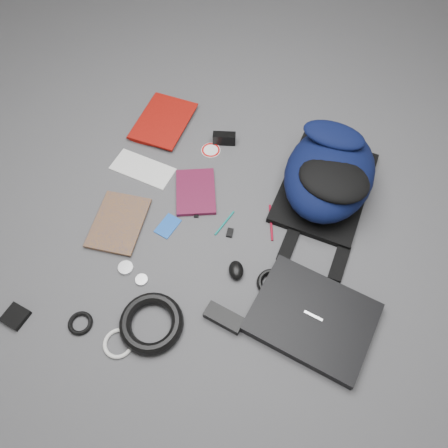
% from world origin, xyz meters
% --- Properties ---
extents(ground, '(4.00, 4.00, 0.00)m').
position_xyz_m(ground, '(0.00, 0.00, 0.00)').
color(ground, '#4F4F51').
rests_on(ground, ground).
extents(backpack, '(0.42, 0.55, 0.21)m').
position_xyz_m(backpack, '(0.34, 0.26, 0.10)').
color(backpack, black).
rests_on(backpack, ground).
extents(laptop, '(0.45, 0.38, 0.04)m').
position_xyz_m(laptop, '(0.37, -0.28, 0.02)').
color(laptop, black).
rests_on(laptop, ground).
extents(textbook_red, '(0.24, 0.31, 0.03)m').
position_xyz_m(textbook_red, '(-0.48, 0.45, 0.02)').
color(textbook_red, maroon).
rests_on(textbook_red, ground).
extents(comic_book, '(0.19, 0.25, 0.02)m').
position_xyz_m(comic_book, '(-0.47, -0.09, 0.01)').
color(comic_book, '#BE730D').
rests_on(comic_book, ground).
extents(envelope, '(0.27, 0.16, 0.00)m').
position_xyz_m(envelope, '(-0.38, 0.18, 0.00)').
color(envelope, white).
rests_on(envelope, ground).
extents(dvd_case, '(0.21, 0.25, 0.02)m').
position_xyz_m(dvd_case, '(-0.14, 0.12, 0.01)').
color(dvd_case, '#470D23').
rests_on(dvd_case, ground).
extents(compact_camera, '(0.10, 0.05, 0.05)m').
position_xyz_m(compact_camera, '(-0.10, 0.40, 0.03)').
color(compact_camera, black).
rests_on(compact_camera, ground).
extents(sticker_disc, '(0.10, 0.10, 0.00)m').
position_xyz_m(sticker_disc, '(-0.14, 0.34, 0.00)').
color(sticker_disc, white).
rests_on(sticker_disc, ground).
extents(pen_teal, '(0.05, 0.12, 0.01)m').
position_xyz_m(pen_teal, '(-0.00, 0.01, 0.00)').
color(pen_teal, '#0D756E').
rests_on(pen_teal, ground).
extents(pen_red, '(0.05, 0.15, 0.01)m').
position_xyz_m(pen_red, '(0.17, 0.06, 0.00)').
color(pen_red, maroon).
rests_on(pen_red, ground).
extents(id_badge, '(0.09, 0.11, 0.00)m').
position_xyz_m(id_badge, '(-0.20, -0.05, 0.00)').
color(id_badge, blue).
rests_on(id_badge, ground).
extents(usb_black, '(0.03, 0.05, 0.01)m').
position_xyz_m(usb_black, '(-0.12, 0.04, 0.00)').
color(usb_black, black).
rests_on(usb_black, ground).
extents(key_fob, '(0.02, 0.04, 0.01)m').
position_xyz_m(key_fob, '(0.03, -0.02, 0.01)').
color(key_fob, black).
rests_on(key_fob, ground).
extents(mouse, '(0.07, 0.09, 0.04)m').
position_xyz_m(mouse, '(0.09, -0.17, 0.02)').
color(mouse, black).
rests_on(mouse, ground).
extents(headphone_left, '(0.07, 0.07, 0.01)m').
position_xyz_m(headphone_left, '(-0.29, -0.25, 0.01)').
color(headphone_left, silver).
rests_on(headphone_left, ground).
extents(headphone_right, '(0.05, 0.05, 0.01)m').
position_xyz_m(headphone_right, '(-0.22, -0.28, 0.01)').
color(headphone_right, '#B7B7BA').
rests_on(headphone_right, ground).
extents(cable_coil, '(0.14, 0.14, 0.02)m').
position_xyz_m(cable_coil, '(0.22, -0.18, 0.01)').
color(cable_coil, black).
rests_on(cable_coil, ground).
extents(power_brick, '(0.14, 0.09, 0.03)m').
position_xyz_m(power_brick, '(0.09, -0.35, 0.02)').
color(power_brick, black).
rests_on(power_brick, ground).
extents(power_cord_coil, '(0.25, 0.25, 0.04)m').
position_xyz_m(power_cord_coil, '(-0.14, -0.42, 0.02)').
color(power_cord_coil, black).
rests_on(power_cord_coil, ground).
extents(pouch, '(0.09, 0.09, 0.02)m').
position_xyz_m(pouch, '(-0.58, -0.51, 0.01)').
color(pouch, black).
rests_on(pouch, ground).
extents(earbud_coil, '(0.09, 0.09, 0.02)m').
position_xyz_m(earbud_coil, '(-0.37, -0.47, 0.01)').
color(earbud_coil, black).
rests_on(earbud_coil, ground).
extents(white_cable_coil, '(0.13, 0.13, 0.01)m').
position_xyz_m(white_cable_coil, '(-0.22, -0.51, 0.01)').
color(white_cable_coil, silver).
rests_on(white_cable_coil, ground).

